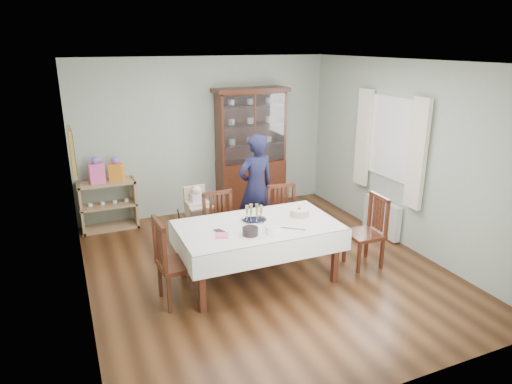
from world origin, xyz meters
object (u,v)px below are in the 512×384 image
chair_far_right (284,233)px  birthday_cake (299,213)px  china_cabinet (251,148)px  gift_bag_pink (96,171)px  gift_bag_orange (116,170)px  dining_table (258,252)px  sideboard (109,205)px  chair_far_left (223,243)px  chair_end_right (365,245)px  high_chair (198,224)px  woman (256,187)px  champagne_tray (254,216)px  chair_end_left (178,277)px

chair_far_right → birthday_cake: 0.77m
china_cabinet → gift_bag_pink: size_ratio=5.01×
gift_bag_pink → gift_bag_orange: gift_bag_pink is taller
dining_table → sideboard: 2.96m
birthday_cake → chair_far_left: bearing=146.3°
dining_table → chair_end_right: bearing=-7.8°
dining_table → high_chair: bearing=109.1°
high_chair → birthday_cake: bearing=-50.8°
chair_end_right → woman: (-1.00, 1.43, 0.53)m
chair_far_right → chair_end_right: 1.14m
china_cabinet → champagne_tray: 2.56m
sideboard → gift_bag_orange: bearing=-6.6°
china_cabinet → dining_table: bearing=-110.9°
sideboard → gift_bag_orange: 0.61m
champagne_tray → sideboard: bearing=123.1°
sideboard → champagne_tray: champagne_tray is taller
birthday_cake → chair_far_right: bearing=82.2°
sideboard → gift_bag_pink: (-0.13, -0.02, 0.59)m
chair_end_right → gift_bag_orange: bearing=-130.9°
high_chair → chair_end_right: bearing=-38.1°
champagne_tray → gift_bag_pink: size_ratio=0.74×
chair_end_left → champagne_tray: (1.07, 0.25, 0.51)m
chair_far_left → gift_bag_orange: gift_bag_orange is taller
chair_far_right → high_chair: (-1.10, 0.63, 0.09)m
gift_bag_orange → dining_table: bearing=-61.2°
high_chair → champagne_tray: 1.25m
birthday_cake → gift_bag_orange: gift_bag_orange is taller
woman → high_chair: bearing=-7.3°
sideboard → chair_far_left: (1.29, -1.91, -0.11)m
china_cabinet → birthday_cake: size_ratio=7.83×
champagne_tray → gift_bag_orange: gift_bag_orange is taller
chair_end_left → gift_bag_orange: size_ratio=2.59×
dining_table → china_cabinet: size_ratio=0.92×
china_cabinet → chair_far_left: china_cabinet is taller
woman → chair_end_left: bearing=33.2°
woman → chair_end_right: bearing=117.5°
chair_far_left → birthday_cake: (0.86, -0.57, 0.52)m
chair_end_right → china_cabinet: bearing=-166.2°
chair_end_left → high_chair: (0.64, 1.33, 0.06)m
chair_end_left → woman: bearing=-52.7°
china_cabinet → chair_far_left: bearing=-122.5°
chair_end_left → chair_end_right: chair_end_left is taller
china_cabinet → chair_far_left: 2.39m
dining_table → chair_end_left: size_ratio=1.92×
sideboard → woman: (2.05, -1.29, 0.42)m
dining_table → birthday_cake: size_ratio=7.23×
china_cabinet → high_chair: bearing=-137.3°
dining_table → china_cabinet: 2.77m
woman → champagne_tray: 1.20m
high_chair → champagne_tray: bearing=-69.9°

